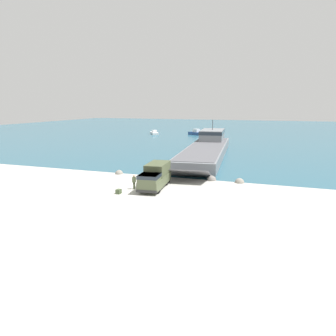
% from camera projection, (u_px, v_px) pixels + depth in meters
% --- Properties ---
extents(ground_plane, '(240.00, 240.00, 0.00)m').
position_uv_depth(ground_plane, '(140.00, 186.00, 42.63)').
color(ground_plane, '#B7B5AD').
extents(water_surface, '(240.00, 180.00, 0.01)m').
position_uv_depth(water_surface, '(239.00, 131.00, 131.68)').
color(water_surface, '#285B70').
rests_on(water_surface, ground_plane).
extents(landing_craft, '(11.58, 43.92, 6.84)m').
position_uv_depth(landing_craft, '(207.00, 147.00, 69.15)').
color(landing_craft, gray).
rests_on(landing_craft, ground_plane).
extents(military_truck, '(3.29, 7.81, 3.00)m').
position_uv_depth(military_truck, '(155.00, 176.00, 41.40)').
color(military_truck, '#566042').
rests_on(military_truck, ground_plane).
extents(soldier_on_ramp, '(0.43, 0.50, 1.79)m').
position_uv_depth(soldier_on_ramp, '(134.00, 181.00, 40.83)').
color(soldier_on_ramp, '#566042').
rests_on(soldier_on_ramp, ground_plane).
extents(moored_boat_a, '(6.93, 5.19, 2.01)m').
position_uv_depth(moored_boat_a, '(197.00, 133.00, 113.53)').
color(moored_boat_a, navy).
rests_on(moored_boat_a, ground_plane).
extents(moored_boat_b, '(5.73, 7.82, 1.42)m').
position_uv_depth(moored_boat_b, '(154.00, 133.00, 116.35)').
color(moored_boat_b, white).
rests_on(moored_boat_b, ground_plane).
extents(cargo_crate, '(0.54, 0.65, 0.53)m').
position_uv_depth(cargo_crate, '(119.00, 191.00, 38.86)').
color(cargo_crate, '#475638').
rests_on(cargo_crate, ground_plane).
extents(shoreline_rock_a, '(1.32, 1.32, 1.32)m').
position_uv_depth(shoreline_rock_a, '(211.00, 180.00, 45.80)').
color(shoreline_rock_a, gray).
rests_on(shoreline_rock_a, ground_plane).
extents(shoreline_rock_b, '(1.26, 1.26, 1.26)m').
position_uv_depth(shoreline_rock_b, '(239.00, 183.00, 44.32)').
color(shoreline_rock_b, gray).
rests_on(shoreline_rock_b, ground_plane).
extents(shoreline_rock_c, '(1.20, 1.20, 1.20)m').
position_uv_depth(shoreline_rock_c, '(119.00, 174.00, 49.95)').
color(shoreline_rock_c, gray).
rests_on(shoreline_rock_c, ground_plane).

